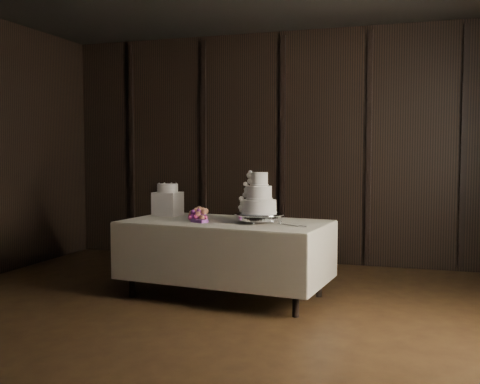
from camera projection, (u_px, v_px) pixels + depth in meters
name	position (u px, v px, depth m)	size (l,w,h in m)	color
room	(171.00, 143.00, 4.01)	(6.08, 7.08, 3.08)	black
display_table	(226.00, 255.00, 5.55)	(2.09, 1.24, 0.76)	silver
cake_stand	(259.00, 218.00, 5.40)	(0.48, 0.48, 0.09)	silver
wedding_cake	(256.00, 197.00, 5.37)	(0.36, 0.33, 0.39)	white
bouquet	(199.00, 215.00, 5.54)	(0.26, 0.36, 0.17)	#CD444D
box_pedestal	(168.00, 204.00, 6.02)	(0.26, 0.26, 0.25)	white
small_cake	(168.00, 188.00, 6.01)	(0.22, 0.22, 0.09)	white
cake_knife	(288.00, 225.00, 5.17)	(0.37, 0.02, 0.01)	silver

